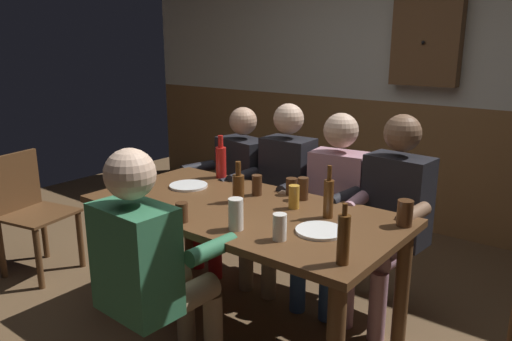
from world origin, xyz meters
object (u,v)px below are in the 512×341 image
(bottle_2, at_px, (329,197))
(bottle_1, at_px, (343,239))
(bottle_0, at_px, (238,187))
(chair_empty_near_right, at_px, (30,209))
(pint_glass_6, at_px, (292,186))
(pint_glass_7, at_px, (182,212))
(pint_glass_0, at_px, (303,189))
(pint_glass_3, at_px, (405,213))
(pint_glass_2, at_px, (280,227))
(plate_0, at_px, (320,231))
(person_0, at_px, (236,180))
(person_1, at_px, (281,187))
(pint_glass_1, at_px, (257,185))
(bottle_3, at_px, (221,161))
(table_candle, at_px, (144,182))
(person_2, at_px, (333,200))
(wall_dart_cabinet, at_px, (426,42))
(dining_table, at_px, (242,224))
(pint_glass_4, at_px, (236,214))
(person_3, at_px, (391,210))
(pint_glass_5, at_px, (294,197))
(person_4, at_px, (150,261))
(plate_1, at_px, (188,186))

(bottle_2, bearing_deg, bottle_1, -53.72)
(bottle_0, bearing_deg, chair_empty_near_right, -165.65)
(pint_glass_6, distance_m, pint_glass_7, 0.75)
(pint_glass_0, xyz_separation_m, pint_glass_3, (0.63, -0.04, 0.00))
(pint_glass_2, xyz_separation_m, pint_glass_6, (-0.35, 0.61, -0.01))
(plate_0, height_order, bottle_0, bottle_0)
(person_0, relative_size, person_1, 0.95)
(bottle_1, height_order, pint_glass_1, bottle_1)
(person_1, height_order, bottle_3, person_1)
(table_candle, relative_size, pint_glass_7, 0.78)
(person_0, distance_m, person_2, 0.83)
(bottle_0, bearing_deg, wall_dart_cabinet, 82.42)
(dining_table, height_order, pint_glass_4, pint_glass_4)
(pint_glass_3, bearing_deg, pint_glass_4, -138.60)
(plate_0, distance_m, pint_glass_3, 0.45)
(pint_glass_2, bearing_deg, bottle_3, 145.88)
(person_0, bearing_deg, person_3, -168.88)
(chair_empty_near_right, distance_m, pint_glass_2, 2.18)
(plate_0, bearing_deg, bottle_1, -43.83)
(pint_glass_5, bearing_deg, pint_glass_3, 11.64)
(person_1, distance_m, pint_glass_2, 1.13)
(dining_table, height_order, bottle_0, bottle_0)
(bottle_2, bearing_deg, pint_glass_1, 171.93)
(dining_table, height_order, person_4, person_4)
(plate_0, height_order, pint_glass_5, pint_glass_5)
(pint_glass_1, bearing_deg, plate_0, -24.64)
(pint_glass_4, distance_m, wall_dart_cabinet, 2.55)
(plate_0, distance_m, plate_1, 1.07)
(person_0, distance_m, plate_1, 0.60)
(person_4, xyz_separation_m, wall_dart_cabinet, (0.20, 2.81, 0.97))
(bottle_0, height_order, pint_glass_2, bottle_0)
(bottle_2, bearing_deg, plate_1, -176.53)
(pint_glass_7, bearing_deg, plate_0, 26.41)
(bottle_0, bearing_deg, pint_glass_3, 13.97)
(pint_glass_3, bearing_deg, dining_table, -161.41)
(bottle_1, height_order, bottle_3, bottle_3)
(wall_dart_cabinet, bearing_deg, bottle_0, -97.58)
(pint_glass_5, height_order, pint_glass_6, pint_glass_5)
(pint_glass_6, xyz_separation_m, pint_glass_7, (-0.18, -0.73, 0.00))
(pint_glass_3, bearing_deg, pint_glass_6, 173.62)
(person_0, height_order, pint_glass_4, person_0)
(pint_glass_3, xyz_separation_m, wall_dart_cabinet, (-0.62, 1.86, 0.82))
(person_2, bearing_deg, pint_glass_6, 60.72)
(person_4, distance_m, bottle_3, 1.19)
(chair_empty_near_right, height_order, pint_glass_6, chair_empty_near_right)
(person_0, bearing_deg, person_1, -169.38)
(dining_table, relative_size, pint_glass_6, 17.80)
(pint_glass_3, distance_m, wall_dart_cabinet, 2.12)
(bottle_2, bearing_deg, chair_empty_near_right, -166.80)
(plate_0, height_order, pint_glass_6, pint_glass_6)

